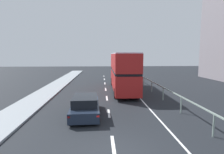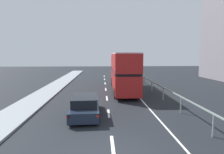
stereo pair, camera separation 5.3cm
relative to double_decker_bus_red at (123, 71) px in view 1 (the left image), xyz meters
The scene contains 4 objects.
lane_paint_markings 5.71m from the double_decker_bus_red, 89.27° to the right, with size 3.34×46.00×0.01m.
bridge_side_railing 5.87m from the double_decker_bus_red, 56.56° to the right, with size 0.10×42.00×1.24m.
double_decker_bus_red is the anchor object (origin of this frame).
hatchback_car_near 9.55m from the double_decker_bus_red, 112.78° to the right, with size 2.04×4.62×1.39m.
Camera 1 is at (-0.53, -7.25, 4.16)m, focal length 29.42 mm.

